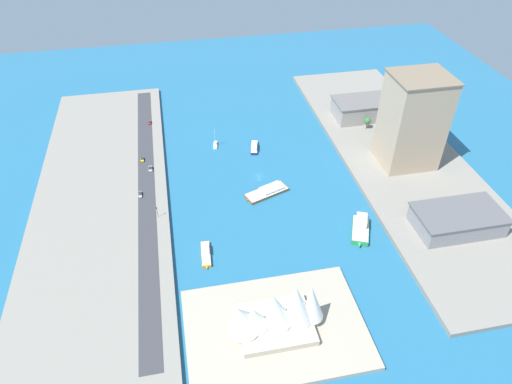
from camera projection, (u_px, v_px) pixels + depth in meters
The scene contains 20 objects.
ground_plane at pixel (259, 176), 266.57m from camera, with size 440.00×440.00×0.00m, color #23668E.
quay_west at pixel (400, 157), 279.25m from camera, with size 70.00×240.00×2.43m, color gray.
quay_east at pixel (102, 193), 252.38m from camera, with size 70.00×240.00×2.43m, color gray.
peninsula_point at pixel (275, 328), 185.38m from camera, with size 71.69×50.75×2.00m, color #A89E89.
road_strip at pixel (146, 186), 255.29m from camera, with size 9.05×228.00×0.15m, color #38383D.
sailboat_small_white at pixel (215, 145), 290.62m from camera, with size 3.66×9.27×12.70m.
ferry_green_doubledeck at pixel (361, 228), 228.75m from camera, with size 14.85×21.59×7.23m.
water_taxi_orange at pixel (206, 254), 217.03m from camera, with size 5.03×17.19×3.35m.
barge_flat_brown at pixel (268, 191), 253.43m from camera, with size 25.62×16.57×3.14m.
patrol_launch_navy at pixel (254, 147), 287.70m from camera, with size 7.11×15.99×3.74m.
apartment_midrise_tan at pixel (413, 121), 257.71m from camera, with size 31.28×27.89×53.59m.
carpark_squat_concrete at pixel (366, 108), 311.62m from camera, with size 43.53×23.44×12.50m.
warehouse_low_gray at pixel (457, 220), 226.23m from camera, with size 42.65×24.09×10.04m.
taxi_yellow_cab at pixel (142, 159), 273.95m from camera, with size 2.09×4.51×1.58m.
sedan_silver at pixel (140, 194), 248.25m from camera, with size 1.86×5.14×1.41m.
van_white at pixel (150, 169), 266.41m from camera, with size 2.13×4.67×1.70m.
pickup_red at pixel (149, 122), 307.48m from camera, with size 1.79×4.61×1.46m.
traffic_light_waterfront at pixel (157, 210), 232.66m from camera, with size 0.36×0.36×6.50m.
opera_landmark at pixel (275, 313), 178.99m from camera, with size 41.24×23.55×22.63m.
park_tree_cluster at pixel (361, 114), 307.21m from camera, with size 18.43×22.28×8.71m.
Camera 1 is at (43.57, 209.24, 159.59)m, focal length 32.49 mm.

